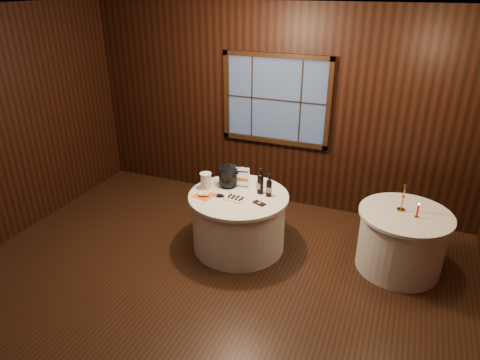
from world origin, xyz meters
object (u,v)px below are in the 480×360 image
at_px(side_table, 401,241).
at_px(ice_bucket, 228,176).
at_px(port_bottle_left, 260,182).
at_px(chocolate_plate, 235,198).
at_px(port_bottle_right, 269,187).
at_px(glass_pitcher, 206,181).
at_px(brass_candlestick, 403,201).
at_px(cracker_bowl, 204,194).
at_px(main_table, 239,221).
at_px(sign_stand, 243,180).
at_px(chocolate_box, 259,203).
at_px(grape_bunch, 220,196).
at_px(red_candle, 417,212).

relative_size(side_table, ice_bucket, 4.02).
xyz_separation_m(port_bottle_left, ice_bucket, (-0.46, 0.04, -0.01)).
xyz_separation_m(port_bottle_left, chocolate_plate, (-0.23, -0.28, -0.13)).
height_order(port_bottle_right, glass_pitcher, port_bottle_right).
bearing_deg(ice_bucket, brass_candlestick, 4.14).
height_order(glass_pitcher, cracker_bowl, glass_pitcher).
bearing_deg(main_table, sign_stand, 99.24).
distance_m(chocolate_plate, glass_pitcher, 0.50).
bearing_deg(glass_pitcher, port_bottle_right, -10.00).
bearing_deg(chocolate_box, cracker_bowl, -152.99).
bearing_deg(ice_bucket, chocolate_box, -29.62).
bearing_deg(sign_stand, chocolate_box, -54.97).
height_order(grape_bunch, glass_pitcher, glass_pitcher).
height_order(sign_stand, port_bottle_left, port_bottle_left).
bearing_deg(red_candle, glass_pitcher, -175.01).
xyz_separation_m(port_bottle_left, port_bottle_right, (0.13, -0.04, -0.02)).
height_order(glass_pitcher, red_candle, glass_pitcher).
relative_size(chocolate_plate, chocolate_box, 1.74).
bearing_deg(red_candle, chocolate_plate, -170.12).
height_order(side_table, sign_stand, sign_stand).
distance_m(glass_pitcher, brass_candlestick, 2.42).
distance_m(sign_stand, chocolate_box, 0.52).
relative_size(cracker_bowl, red_candle, 0.81).
relative_size(main_table, port_bottle_left, 3.72).
relative_size(sign_stand, port_bottle_left, 0.84).
relative_size(side_table, chocolate_plate, 3.78).
height_order(brass_candlestick, red_candle, brass_candlestick).
relative_size(chocolate_plate, grape_bunch, 1.68).
height_order(chocolate_plate, grape_bunch, grape_bunch).
relative_size(sign_stand, brass_candlestick, 0.83).
relative_size(grape_bunch, glass_pitcher, 0.79).
xyz_separation_m(sign_stand, chocolate_box, (0.36, -0.36, -0.09)).
height_order(sign_stand, chocolate_box, sign_stand).
bearing_deg(red_candle, cracker_bowl, -170.52).
bearing_deg(port_bottle_right, red_candle, -7.91).
distance_m(sign_stand, port_bottle_right, 0.42).
bearing_deg(chocolate_box, sign_stand, 158.19).
relative_size(chocolate_plate, red_candle, 1.57).
height_order(cracker_bowl, brass_candlestick, brass_candlestick).
distance_m(port_bottle_left, port_bottle_right, 0.14).
relative_size(ice_bucket, chocolate_box, 1.64).
distance_m(port_bottle_left, ice_bucket, 0.47).
xyz_separation_m(glass_pitcher, brass_candlestick, (2.40, 0.33, 0.02)).
xyz_separation_m(port_bottle_left, glass_pitcher, (-0.70, -0.14, -0.04)).
height_order(ice_bucket, grape_bunch, ice_bucket).
relative_size(chocolate_box, grape_bunch, 0.96).
distance_m(port_bottle_left, grape_bunch, 0.54).
relative_size(main_table, cracker_bowl, 8.75).
distance_m(chocolate_plate, grape_bunch, 0.20).
distance_m(chocolate_box, brass_candlestick, 1.69).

